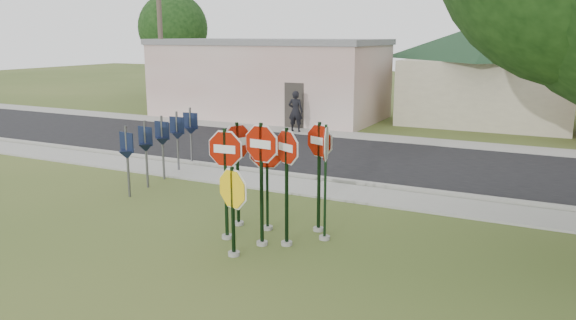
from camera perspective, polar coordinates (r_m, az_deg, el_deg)
The scene contains 19 objects.
ground at distance 11.51m, azimuth -5.41°, elevation -10.01°, with size 120.00×120.00×0.00m, color #39501E.
sidewalk_near at distance 16.16m, azimuth 4.96°, elevation -3.19°, with size 60.00×1.60×0.06m, color gray.
road at distance 20.29m, azimuth 9.68°, elevation -0.09°, with size 60.00×7.00×0.04m, color black.
sidewalk_far at distance 24.36m, azimuth 12.67°, elevation 1.92°, with size 60.00×1.60×0.06m, color gray.
curb at distance 17.05m, azimuth 6.22°, elevation -2.24°, with size 60.00×0.20×0.14m, color gray.
stop_sign_center at distance 11.70m, azimuth -2.73°, elevation -0.61°, with size 1.10×0.24×2.77m.
stop_sign_yellow at distance 11.32m, azimuth -5.64°, elevation -4.21°, with size 1.09×0.37×1.98m.
stop_sign_left at distance 12.18m, azimuth -6.37°, elevation -0.79°, with size 1.10×0.24×2.58m.
stop_sign_right at distance 11.70m, azimuth -0.14°, elevation -1.12°, with size 0.92×0.45×2.65m.
stop_sign_back_right at distance 12.60m, azimuth 3.18°, elevation -0.15°, with size 0.99×0.39×2.64m.
stop_sign_back_left at distance 12.71m, azimuth -2.14°, elevation -0.71°, with size 0.98×0.58×2.42m.
stop_sign_far_right at distance 12.05m, azimuth 3.83°, elevation -0.67°, with size 0.29×1.00×2.67m.
stop_sign_far_left at distance 13.04m, azimuth -5.17°, elevation 0.14°, with size 0.51×1.03×2.58m.
route_sign_row at distance 17.75m, azimuth -12.63°, elevation 1.93°, with size 1.43×4.63×2.00m.
building_stucco at distance 30.80m, azimuth -1.96°, elevation 8.37°, with size 12.20×6.20×4.20m.
building_house at distance 31.20m, azimuth 20.18°, elevation 10.43°, with size 11.60×11.60×6.20m.
utility_pole_near at distance 31.19m, azimuth -12.89°, elevation 13.30°, with size 2.20×0.26×9.50m.
bg_tree_left at distance 41.81m, azimuth -11.59°, elevation 12.98°, with size 4.90×4.90×7.35m.
pedestrian at distance 25.78m, azimuth 0.77°, elevation 4.98°, with size 0.68×0.45×1.87m, color black.
Camera 1 is at (5.70, -8.97, 4.41)m, focal length 35.00 mm.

